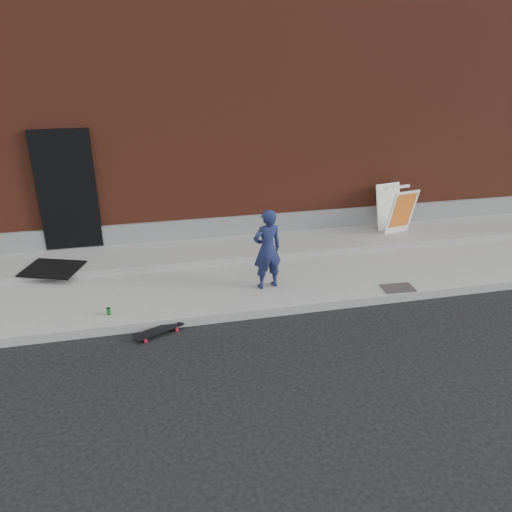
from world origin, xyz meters
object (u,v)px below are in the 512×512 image
object	(u,v)px
soda_can	(109,311)
skateboard	(159,330)
pizza_sign	(396,209)
child	(267,249)

from	to	relation	value
soda_can	skateboard	bearing A→B (deg)	-33.79
pizza_sign	soda_can	xyz separation A→B (m)	(-5.73, -2.11, -0.53)
pizza_sign	soda_can	distance (m)	6.13
child	pizza_sign	bearing A→B (deg)	-162.91
child	soda_can	distance (m)	2.66
child	skateboard	xyz separation A→B (m)	(-1.84, -0.86, -0.76)
pizza_sign	soda_can	bearing A→B (deg)	-159.80
skateboard	pizza_sign	size ratio (longest dim) A/B	0.76
skateboard	pizza_sign	bearing A→B (deg)	27.31
soda_can	pizza_sign	bearing A→B (deg)	20.20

